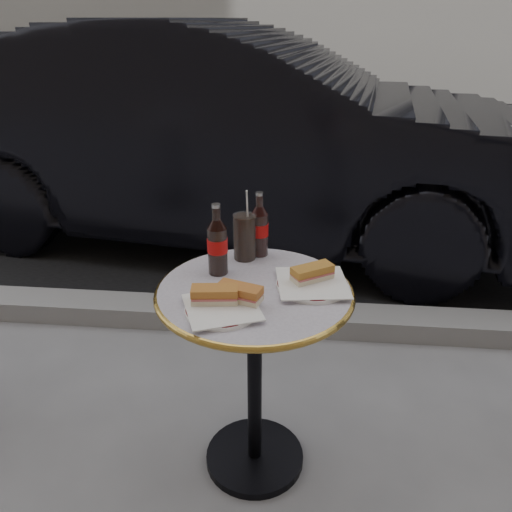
# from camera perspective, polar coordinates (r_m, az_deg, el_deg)

# --- Properties ---
(ground) EXTENTS (80.00, 80.00, 0.00)m
(ground) POSITION_cam_1_polar(r_m,az_deg,el_deg) (2.02, -0.15, -22.19)
(ground) COLOR gray
(ground) RESTS_ON ground
(asphalt_road) EXTENTS (40.00, 8.00, 0.00)m
(asphalt_road) POSITION_cam_1_polar(r_m,az_deg,el_deg) (6.52, 4.26, 12.26)
(asphalt_road) COLOR black
(asphalt_road) RESTS_ON ground
(curb) EXTENTS (40.00, 0.20, 0.12)m
(curb) POSITION_cam_1_polar(r_m,az_deg,el_deg) (2.68, 1.75, -7.09)
(curb) COLOR gray
(curb) RESTS_ON ground
(bistro_table) EXTENTS (0.62, 0.62, 0.73)m
(bistro_table) POSITION_cam_1_polar(r_m,az_deg,el_deg) (1.76, -0.16, -14.15)
(bistro_table) COLOR #BAB2C4
(bistro_table) RESTS_ON ground
(plate_left) EXTENTS (0.25, 0.25, 0.01)m
(plate_left) POSITION_cam_1_polar(r_m,az_deg,el_deg) (1.44, -3.90, -6.11)
(plate_left) COLOR white
(plate_left) RESTS_ON bistro_table
(plate_right) EXTENTS (0.23, 0.23, 0.01)m
(plate_right) POSITION_cam_1_polar(r_m,az_deg,el_deg) (1.57, 6.44, -3.30)
(plate_right) COLOR white
(plate_right) RESTS_ON bistro_table
(sandwich_left_a) EXTENTS (0.14, 0.08, 0.05)m
(sandwich_left_a) POSITION_cam_1_polar(r_m,az_deg,el_deg) (1.45, -4.75, -4.54)
(sandwich_left_a) COLOR #B8702E
(sandwich_left_a) RESTS_ON plate_left
(sandwich_left_b) EXTENTS (0.14, 0.10, 0.05)m
(sandwich_left_b) POSITION_cam_1_polar(r_m,az_deg,el_deg) (1.46, -1.89, -4.33)
(sandwich_left_b) COLOR #B4682D
(sandwich_left_b) RESTS_ON plate_left
(sandwich_right) EXTENTS (0.14, 0.12, 0.05)m
(sandwich_right) POSITION_cam_1_polar(r_m,az_deg,el_deg) (1.57, 6.44, -2.03)
(sandwich_right) COLOR #B3772D
(sandwich_right) RESTS_ON plate_right
(cola_bottle_left) EXTENTS (0.08, 0.08, 0.24)m
(cola_bottle_left) POSITION_cam_1_polar(r_m,az_deg,el_deg) (1.60, -4.46, 1.92)
(cola_bottle_left) COLOR black
(cola_bottle_left) RESTS_ON bistro_table
(cola_bottle_right) EXTENTS (0.08, 0.08, 0.23)m
(cola_bottle_right) POSITION_cam_1_polar(r_m,az_deg,el_deg) (1.73, 0.38, 3.68)
(cola_bottle_right) COLOR black
(cola_bottle_right) RESTS_ON bistro_table
(cola_glass) EXTENTS (0.09, 0.09, 0.16)m
(cola_glass) POSITION_cam_1_polar(r_m,az_deg,el_deg) (1.71, -1.31, 2.23)
(cola_glass) COLOR black
(cola_glass) RESTS_ON bistro_table
(parked_car) EXTENTS (2.21, 4.71, 1.49)m
(parked_car) POSITION_cam_1_polar(r_m,az_deg,el_deg) (3.60, -2.66, 13.55)
(parked_car) COLOR black
(parked_car) RESTS_ON ground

